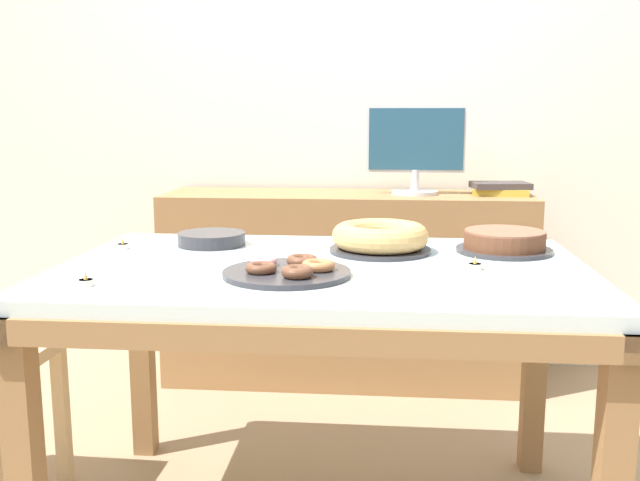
% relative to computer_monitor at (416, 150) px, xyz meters
% --- Properties ---
extents(wall_back, '(8.00, 0.10, 2.60)m').
position_rel_computer_monitor_xyz_m(wall_back, '(-0.29, 0.30, 0.27)').
color(wall_back, silver).
rests_on(wall_back, ground).
extents(dining_table, '(1.45, 0.94, 0.78)m').
position_rel_computer_monitor_xyz_m(dining_table, '(-0.29, -1.20, -0.35)').
color(dining_table, silver).
rests_on(dining_table, ground).
extents(sideboard, '(1.59, 0.44, 0.84)m').
position_rel_computer_monitor_xyz_m(sideboard, '(-0.29, 0.00, -0.61)').
color(sideboard, olive).
rests_on(sideboard, ground).
extents(computer_monitor, '(0.42, 0.20, 0.38)m').
position_rel_computer_monitor_xyz_m(computer_monitor, '(0.00, 0.00, 0.00)').
color(computer_monitor, silver).
rests_on(computer_monitor, sideboard).
extents(book_stack, '(0.25, 0.18, 0.05)m').
position_rel_computer_monitor_xyz_m(book_stack, '(0.36, 0.00, -0.16)').
color(book_stack, '#B29933').
rests_on(book_stack, sideboard).
extents(cake_chocolate_round, '(0.28, 0.28, 0.07)m').
position_rel_computer_monitor_xyz_m(cake_chocolate_round, '(0.22, -0.98, -0.22)').
color(cake_chocolate_round, '#333338').
rests_on(cake_chocolate_round, dining_table).
extents(cake_golden_bundt, '(0.30, 0.30, 0.09)m').
position_rel_computer_monitor_xyz_m(cake_golden_bundt, '(-0.14, -1.01, -0.21)').
color(cake_golden_bundt, '#333338').
rests_on(cake_golden_bundt, dining_table).
extents(pastry_platter, '(0.32, 0.32, 0.04)m').
position_rel_computer_monitor_xyz_m(pastry_platter, '(-0.37, -1.35, -0.24)').
color(pastry_platter, '#333338').
rests_on(pastry_platter, dining_table).
extents(plate_stack, '(0.21, 0.21, 0.04)m').
position_rel_computer_monitor_xyz_m(plate_stack, '(-0.66, -0.95, -0.23)').
color(plate_stack, '#333338').
rests_on(plate_stack, dining_table).
extents(tealight_left_edge, '(0.04, 0.04, 0.04)m').
position_rel_computer_monitor_xyz_m(tealight_left_edge, '(0.11, -1.23, -0.24)').
color(tealight_left_edge, silver).
rests_on(tealight_left_edge, dining_table).
extents(tealight_centre, '(0.04, 0.04, 0.04)m').
position_rel_computer_monitor_xyz_m(tealight_centre, '(-0.91, -1.04, -0.24)').
color(tealight_centre, silver).
rests_on(tealight_centre, dining_table).
extents(tealight_near_front, '(0.04, 0.04, 0.04)m').
position_rel_computer_monitor_xyz_m(tealight_near_front, '(-0.83, -1.50, -0.24)').
color(tealight_near_front, silver).
rests_on(tealight_near_front, dining_table).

